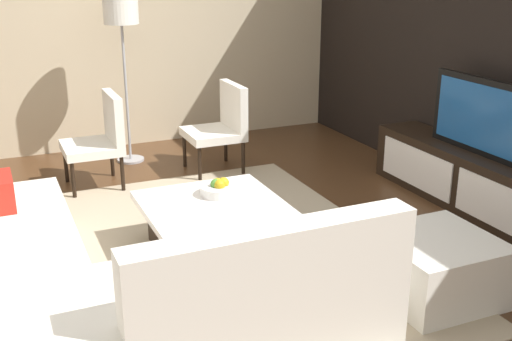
% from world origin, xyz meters
% --- Properties ---
extents(ground_plane, '(14.00, 14.00, 0.00)m').
position_xyz_m(ground_plane, '(0.00, 0.00, 0.00)').
color(ground_plane, '#4C301C').
extents(side_wall_left, '(0.12, 5.20, 2.80)m').
position_xyz_m(side_wall_left, '(-3.20, 0.20, 1.40)').
color(side_wall_left, beige).
rests_on(side_wall_left, ground).
extents(area_rug, '(3.40, 2.73, 0.01)m').
position_xyz_m(area_rug, '(-0.10, 0.00, 0.01)').
color(area_rug, tan).
rests_on(area_rug, ground).
extents(media_console, '(2.26, 0.44, 0.50)m').
position_xyz_m(media_console, '(0.00, 2.40, 0.25)').
color(media_console, black).
rests_on(media_console, ground).
extents(television, '(1.13, 0.06, 0.63)m').
position_xyz_m(television, '(0.00, 2.40, 0.81)').
color(television, black).
rests_on(television, media_console).
extents(sectional_couch, '(2.44, 2.38, 0.83)m').
position_xyz_m(sectional_couch, '(0.52, -0.87, 0.29)').
color(sectional_couch, white).
rests_on(sectional_couch, ground).
extents(coffee_table, '(1.05, 0.98, 0.38)m').
position_xyz_m(coffee_table, '(-0.10, 0.10, 0.20)').
color(coffee_table, black).
rests_on(coffee_table, ground).
extents(accent_chair_near, '(0.55, 0.52, 0.87)m').
position_xyz_m(accent_chair_near, '(-1.88, -0.36, 0.49)').
color(accent_chair_near, black).
rests_on(accent_chair_near, ground).
extents(floor_lamp, '(0.34, 0.34, 1.74)m').
position_xyz_m(floor_lamp, '(-2.53, 0.03, 1.49)').
color(floor_lamp, '#A5A5AA').
rests_on(floor_lamp, ground).
extents(ottoman, '(0.70, 0.70, 0.40)m').
position_xyz_m(ottoman, '(1.02, 1.16, 0.20)').
color(ottoman, white).
rests_on(ottoman, ground).
extents(fruit_bowl, '(0.28, 0.28, 0.13)m').
position_xyz_m(fruit_bowl, '(-0.28, 0.20, 0.43)').
color(fruit_bowl, silver).
rests_on(fruit_bowl, coffee_table).
extents(accent_chair_far, '(0.56, 0.53, 0.87)m').
position_xyz_m(accent_chair_far, '(-1.87, 0.83, 0.49)').
color(accent_chair_far, black).
rests_on(accent_chair_far, ground).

